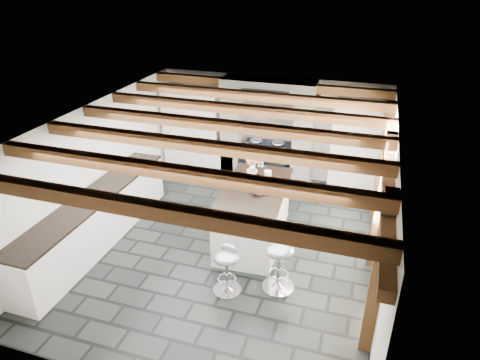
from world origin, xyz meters
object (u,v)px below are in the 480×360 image
(kitchen_island, at_px, (254,214))
(bar_stool_far, at_px, (227,264))
(range_cooker, at_px, (266,161))
(bar_stool_near, at_px, (279,258))

(kitchen_island, height_order, bar_stool_far, kitchen_island)
(range_cooker, height_order, kitchen_island, kitchen_island)
(kitchen_island, distance_m, bar_stool_near, 1.36)
(range_cooker, distance_m, bar_stool_far, 3.81)
(kitchen_island, bearing_deg, bar_stool_far, -92.75)
(range_cooker, bearing_deg, kitchen_island, -81.00)
(kitchen_island, relative_size, bar_stool_far, 2.62)
(bar_stool_far, bearing_deg, bar_stool_near, 33.02)
(range_cooker, relative_size, bar_stool_far, 1.26)
(range_cooker, distance_m, bar_stool_near, 3.67)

